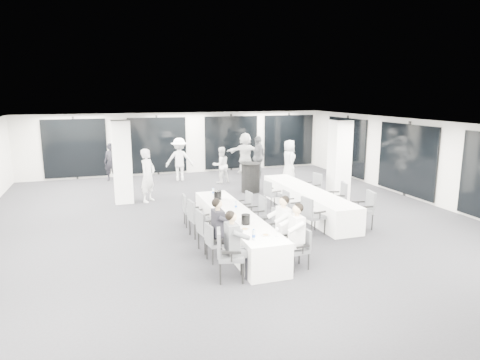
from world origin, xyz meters
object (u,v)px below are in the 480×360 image
(standing_guest_b, at_px, (221,163))
(standing_guest_e, at_px, (289,158))
(chair_main_left_near, at_px, (226,252))
(chair_side_right_near, at_px, (365,207))
(chair_main_left_far, at_px, (189,208))
(chair_main_right_fourth, at_px, (258,212))
(banquet_table_main, at_px, (235,227))
(ice_bucket_far, at_px, (218,195))
(chair_side_left_near, at_px, (311,213))
(chair_main_left_second, at_px, (214,240))
(standing_guest_c, at_px, (179,157))
(standing_guest_d, at_px, (258,154))
(standing_guest_f, at_px, (245,150))
(cocktail_table, at_px, (251,177))
(chair_main_right_far, at_px, (245,205))
(chair_side_left_mid, at_px, (290,203))
(chair_side_right_far, at_px, (314,186))
(chair_main_left_mid, at_px, (206,228))
(standing_guest_h, at_px, (335,157))
(standing_guest_a, at_px, (148,172))
(banquet_table_side, at_px, (307,201))
(ice_bucket_near, at_px, (246,219))
(chair_side_right_mid, at_px, (339,196))
(standing_guest_g, at_px, (111,160))
(chair_main_left_fourth, at_px, (196,216))
(chair_side_left_far, at_px, (271,192))
(chair_main_right_second, at_px, (287,235))
(chair_main_right_near, at_px, (300,246))
(chair_main_right_mid, at_px, (271,224))

(standing_guest_b, distance_m, standing_guest_e, 2.90)
(chair_main_left_near, distance_m, chair_side_right_near, 5.03)
(chair_main_left_far, bearing_deg, standing_guest_b, 158.72)
(chair_main_right_fourth, bearing_deg, chair_main_left_near, 148.27)
(banquet_table_main, relative_size, chair_side_right_near, 4.82)
(ice_bucket_far, bearing_deg, chair_side_left_near, -35.43)
(chair_main_left_second, height_order, standing_guest_c, standing_guest_c)
(standing_guest_d, bearing_deg, standing_guest_f, -128.12)
(cocktail_table, xyz_separation_m, chair_main_left_near, (-3.06, -7.16, 0.03))
(chair_main_left_second, xyz_separation_m, standing_guest_b, (2.44, 8.10, 0.36))
(banquet_table_main, bearing_deg, standing_guest_e, 55.57)
(cocktail_table, distance_m, ice_bucket_far, 4.28)
(chair_main_left_near, height_order, standing_guest_e, standing_guest_e)
(banquet_table_main, bearing_deg, chair_main_right_far, 62.77)
(cocktail_table, distance_m, chair_side_left_mid, 3.79)
(chair_side_right_far, xyz_separation_m, ice_bucket_far, (-3.81, -1.50, 0.31))
(chair_main_left_mid, relative_size, chair_main_right_fourth, 1.03)
(standing_guest_f, relative_size, standing_guest_h, 1.08)
(standing_guest_a, bearing_deg, ice_bucket_far, -115.56)
(ice_bucket_far, bearing_deg, standing_guest_e, 48.35)
(banquet_table_side, height_order, standing_guest_d, standing_guest_d)
(standing_guest_f, height_order, ice_bucket_near, standing_guest_f)
(cocktail_table, relative_size, chair_side_right_mid, 1.09)
(chair_side_left_mid, height_order, standing_guest_g, standing_guest_g)
(chair_main_left_fourth, xyz_separation_m, chair_main_right_fourth, (1.67, -0.08, -0.01))
(chair_side_right_near, xyz_separation_m, ice_bucket_far, (-3.81, 1.50, 0.28))
(chair_main_right_far, xyz_separation_m, standing_guest_e, (3.64, 4.90, 0.50))
(cocktail_table, height_order, standing_guest_e, standing_guest_e)
(chair_main_left_fourth, relative_size, chair_side_left_near, 0.97)
(chair_side_right_mid, distance_m, standing_guest_e, 5.26)
(chair_side_left_far, bearing_deg, chair_main_left_mid, -53.48)
(banquet_table_main, distance_m, chair_side_right_mid, 3.99)
(chair_main_left_second, bearing_deg, standing_guest_g, -176.25)
(chair_main_right_second, bearing_deg, chair_main_right_far, 4.64)
(chair_side_right_mid, xyz_separation_m, chair_side_right_far, (0.00, 1.62, -0.01))
(chair_main_left_second, relative_size, standing_guest_g, 0.48)
(cocktail_table, bearing_deg, chair_side_left_near, -91.51)
(chair_main_left_fourth, bearing_deg, chair_main_left_far, 172.85)
(standing_guest_g, bearing_deg, chair_main_left_far, -59.96)
(cocktail_table, xyz_separation_m, ice_bucket_near, (-2.27, -6.04, 0.31))
(chair_main_left_near, distance_m, standing_guest_e, 10.12)
(chair_main_right_fourth, height_order, ice_bucket_near, ice_bucket_near)
(banquet_table_side, xyz_separation_m, standing_guest_a, (-4.53, 2.97, 0.66))
(cocktail_table, relative_size, chair_main_left_fourth, 1.13)
(chair_main_right_far, bearing_deg, standing_guest_g, 20.55)
(chair_side_right_near, height_order, standing_guest_b, standing_guest_b)
(banquet_table_side, bearing_deg, ice_bucket_far, -172.78)
(chair_main_right_near, bearing_deg, cocktail_table, -17.72)
(chair_main_left_near, height_order, chair_main_right_mid, chair_main_left_near)
(banquet_table_main, distance_m, chair_main_right_mid, 0.91)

